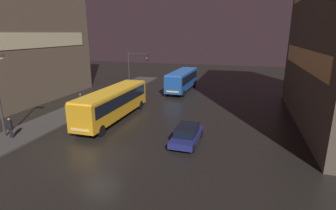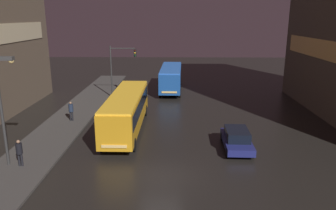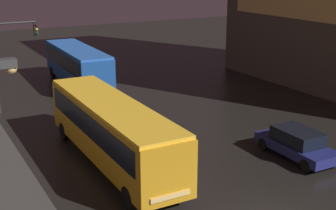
# 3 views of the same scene
# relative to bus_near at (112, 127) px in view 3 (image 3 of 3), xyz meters

# --- Properties ---
(bus_near) EXTENTS (2.62, 11.76, 3.20)m
(bus_near) POSITION_rel_bus_near_xyz_m (0.00, 0.00, 0.00)
(bus_near) COLOR orange
(bus_near) RESTS_ON ground
(bus_far) EXTENTS (2.85, 10.26, 3.10)m
(bus_far) POSITION_rel_bus_near_xyz_m (3.58, 15.58, -0.06)
(bus_far) COLOR #194793
(bus_far) RESTS_ON ground
(car_taxi) EXTENTS (2.02, 4.61, 1.48)m
(car_taxi) POSITION_rel_bus_near_xyz_m (8.57, -3.78, -1.21)
(car_taxi) COLOR navy
(car_taxi) RESTS_ON ground
(traffic_light_main) EXTENTS (3.06, 0.35, 6.17)m
(traffic_light_main) POSITION_rel_bus_near_xyz_m (-2.31, 11.33, 2.18)
(traffic_light_main) COLOR #2D2D2D
(traffic_light_main) RESTS_ON ground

